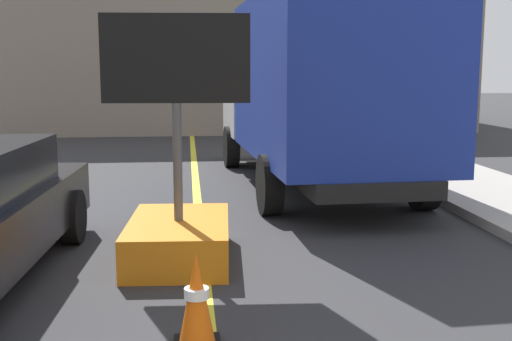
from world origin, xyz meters
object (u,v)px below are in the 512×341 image
object	(u,v)px
arrow_board_trailer	(179,217)
traffic_cone_mid_lane	(197,300)
box_truck	(316,88)
highway_guide_sign	(335,22)

from	to	relation	value
arrow_board_trailer	traffic_cone_mid_lane	size ratio (longest dim) A/B	3.62
box_truck	traffic_cone_mid_lane	size ratio (longest dim) A/B	10.16
arrow_board_trailer	box_truck	bearing A→B (deg)	60.33
arrow_board_trailer	highway_guide_sign	xyz separation A→B (m)	(4.21, 10.69, 2.94)
box_truck	arrow_board_trailer	bearing A→B (deg)	-119.67
arrow_board_trailer	traffic_cone_mid_lane	xyz separation A→B (m)	(0.16, -2.32, -0.11)
arrow_board_trailer	traffic_cone_mid_lane	bearing A→B (deg)	-85.98
box_truck	traffic_cone_mid_lane	distance (m)	7.02
arrow_board_trailer	box_truck	world-z (taller)	box_truck
box_truck	highway_guide_sign	size ratio (longest dim) A/B	1.52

